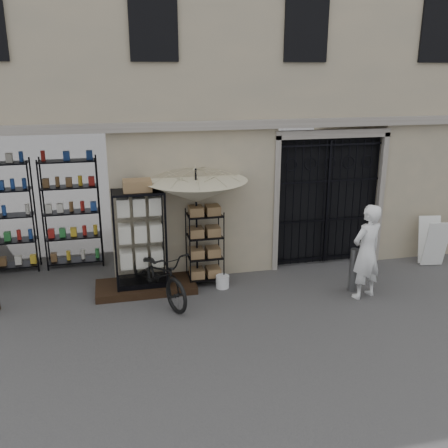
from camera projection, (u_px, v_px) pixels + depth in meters
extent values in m
plane|color=black|center=(283.00, 312.00, 9.26)|extent=(80.00, 80.00, 0.00)
cube|color=tan|center=(232.00, 61.00, 11.65)|extent=(14.00, 4.00, 9.00)
cube|color=black|center=(37.00, 210.00, 10.45)|extent=(3.00, 1.70, 3.00)
cube|color=black|center=(39.00, 215.00, 10.98)|extent=(2.70, 0.50, 2.50)
cube|color=black|center=(324.00, 199.00, 11.32)|extent=(2.50, 0.06, 3.00)
cube|color=black|center=(327.00, 203.00, 11.18)|extent=(0.05, 0.05, 2.80)
cube|color=black|center=(146.00, 287.00, 10.16)|extent=(2.00, 0.90, 0.15)
cube|color=black|center=(142.00, 281.00, 10.12)|extent=(1.12, 0.90, 0.11)
cube|color=silver|center=(135.00, 244.00, 9.56)|extent=(0.85, 0.34, 1.81)
cube|color=silver|center=(140.00, 244.00, 9.88)|extent=(0.92, 0.70, 1.51)
cube|color=olive|center=(137.00, 188.00, 9.54)|extent=(0.65, 0.58, 0.22)
cube|color=black|center=(205.00, 248.00, 10.29)|extent=(0.72, 0.52, 1.60)
cube|color=olive|center=(205.00, 250.00, 10.30)|extent=(0.61, 0.42, 1.20)
cylinder|color=black|center=(197.00, 228.00, 10.17)|extent=(0.04, 0.04, 2.45)
imported|color=beige|center=(196.00, 185.00, 9.90)|extent=(1.80, 1.83, 1.65)
cylinder|color=silver|center=(222.00, 282.00, 10.27)|extent=(0.31, 0.31, 0.26)
imported|color=black|center=(160.00, 300.00, 9.77)|extent=(1.07, 1.26, 2.02)
cylinder|color=slate|center=(353.00, 270.00, 10.04)|extent=(0.20, 0.20, 0.90)
imported|color=silver|center=(362.00, 296.00, 9.91)|extent=(1.26, 2.01, 0.45)
cube|color=silver|center=(436.00, 244.00, 11.20)|extent=(0.55, 0.33, 1.08)
cube|color=silver|center=(429.00, 239.00, 11.52)|extent=(0.55, 0.33, 1.08)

